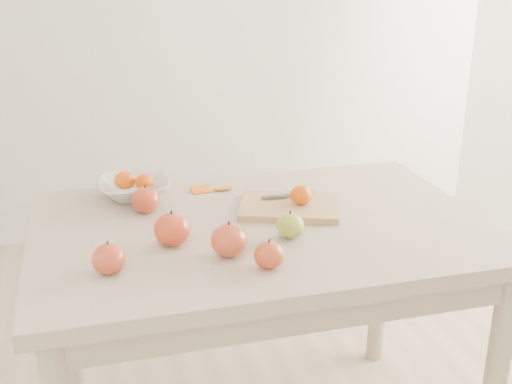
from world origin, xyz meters
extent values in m
cube|color=#C5AE95|center=(0.00, 0.00, 0.73)|extent=(1.20, 0.80, 0.04)
cylinder|color=#BCAA8E|center=(-0.54, 0.34, 0.35)|extent=(0.06, 0.06, 0.71)
cylinder|color=#BCAA8E|center=(0.54, 0.34, 0.35)|extent=(0.06, 0.06, 0.71)
cube|color=tan|center=(0.10, 0.07, 0.76)|extent=(0.32, 0.28, 0.02)
ellipsoid|color=#D84E07|center=(0.13, 0.06, 0.80)|extent=(0.06, 0.06, 0.05)
imported|color=silver|center=(-0.31, 0.29, 0.78)|extent=(0.21, 0.21, 0.05)
ellipsoid|color=#D95507|center=(-0.33, 0.30, 0.80)|extent=(0.06, 0.06, 0.05)
ellipsoid|color=#D84907|center=(-0.28, 0.27, 0.80)|extent=(0.05, 0.05, 0.05)
cube|color=#E45E10|center=(-0.11, 0.28, 0.75)|extent=(0.07, 0.05, 0.01)
cube|color=#C76E0E|center=(-0.04, 0.28, 0.75)|extent=(0.05, 0.04, 0.01)
cube|color=white|center=(0.16, 0.14, 0.78)|extent=(0.08, 0.02, 0.01)
cube|color=#373A3F|center=(0.08, 0.12, 0.78)|extent=(0.10, 0.02, 0.00)
ellipsoid|color=olive|center=(0.05, -0.11, 0.78)|extent=(0.07, 0.07, 0.06)
ellipsoid|color=maroon|center=(-0.41, -0.18, 0.78)|extent=(0.08, 0.08, 0.07)
ellipsoid|color=maroon|center=(-0.13, -0.17, 0.79)|extent=(0.09, 0.09, 0.08)
ellipsoid|color=maroon|center=(-0.25, -0.07, 0.79)|extent=(0.09, 0.09, 0.08)
ellipsoid|color=maroon|center=(-0.29, 0.16, 0.79)|extent=(0.08, 0.08, 0.07)
ellipsoid|color=maroon|center=(-0.05, -0.25, 0.78)|extent=(0.07, 0.07, 0.06)
camera|label=1|loc=(-0.43, -1.52, 1.43)|focal=45.00mm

